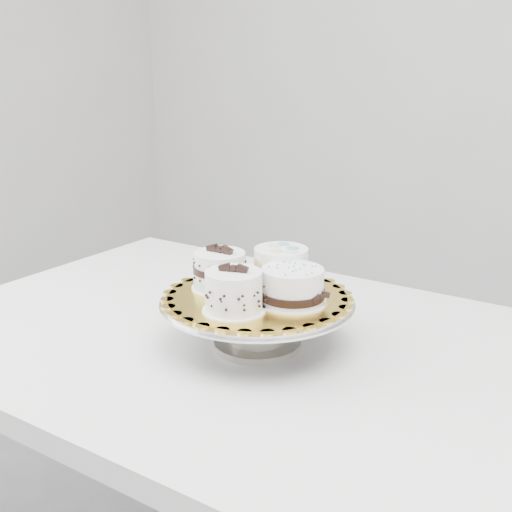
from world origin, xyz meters
The scene contains 8 objects.
wall_back centered at (0.00, 1.75, 1.40)m, with size 3.50×0.02×2.80m, color #B5B3B1.
table centered at (-0.03, 0.07, 0.68)m, with size 1.28×0.86×0.75m.
cake_stand centered at (0.01, 0.04, 0.81)m, with size 0.35×0.35×0.09m.
cake_board centered at (0.01, 0.04, 0.85)m, with size 0.32×0.32×0.00m, color gold.
cake_swirl centered at (0.01, -0.04, 0.88)m, with size 0.12×0.12×0.08m.
cake_banded centered at (-0.07, 0.04, 0.88)m, with size 0.10×0.10×0.08m.
cake_dots centered at (0.02, 0.11, 0.88)m, with size 0.12×0.12×0.07m.
cake_ribbon centered at (0.08, 0.04, 0.88)m, with size 0.13×0.13×0.06m.
Camera 1 is at (0.58, -0.85, 1.24)m, focal length 45.00 mm.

